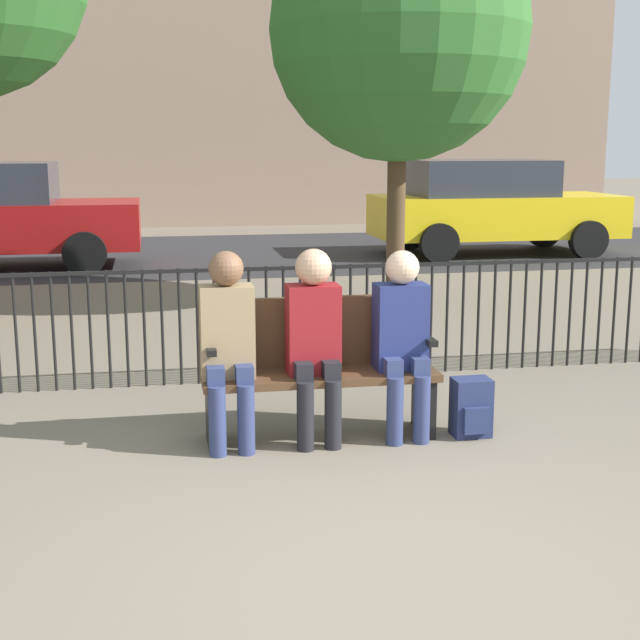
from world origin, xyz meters
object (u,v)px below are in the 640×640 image
park_bench (318,364)px  tree_1 (399,31)px  seated_person_2 (402,333)px  backpack (471,408)px  seated_person_0 (228,338)px  parked_car_1 (491,206)px  seated_person_1 (314,334)px

park_bench → tree_1: 5.58m
park_bench → seated_person_2: seated_person_2 is taller
seated_person_2 → backpack: size_ratio=3.17×
park_bench → seated_person_0: 0.66m
seated_person_0 → tree_1: tree_1 is taller
tree_1 → parked_car_1: 5.76m
tree_1 → backpack: bearing=-99.3°
parked_car_1 → tree_1: bearing=-123.6°
backpack → seated_person_2: bearing=167.3°
seated_person_2 → park_bench: bearing=167.0°
park_bench → seated_person_1: size_ratio=1.22×
seated_person_0 → seated_person_2: bearing=-0.1°
seated_person_0 → backpack: 1.69m
seated_person_0 → park_bench: bearing=11.6°
backpack → tree_1: (0.79, 4.79, 2.98)m
seated_person_1 → seated_person_2: size_ratio=1.02×
seated_person_1 → tree_1: size_ratio=0.27×
seated_person_2 → parked_car_1: bearing=65.4°
park_bench → backpack: park_bench is taller
backpack → parked_car_1: bearing=68.0°
seated_person_1 → park_bench: bearing=69.2°
seated_person_1 → parked_car_1: 10.24m
parked_car_1 → seated_person_0: bearing=-120.3°
seated_person_1 → backpack: seated_person_1 is taller
backpack → tree_1: size_ratio=0.08×
seated_person_2 → tree_1: (1.25, 4.68, 2.47)m
park_bench → seated_person_0: size_ratio=1.22×
seated_person_1 → tree_1: bearing=68.6°
seated_person_2 → seated_person_1: bearing=179.9°
seated_person_0 → seated_person_1: (0.56, 0.00, 0.01)m
seated_person_0 → parked_car_1: 10.51m
seated_person_0 → parked_car_1: (5.31, 9.07, 0.13)m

